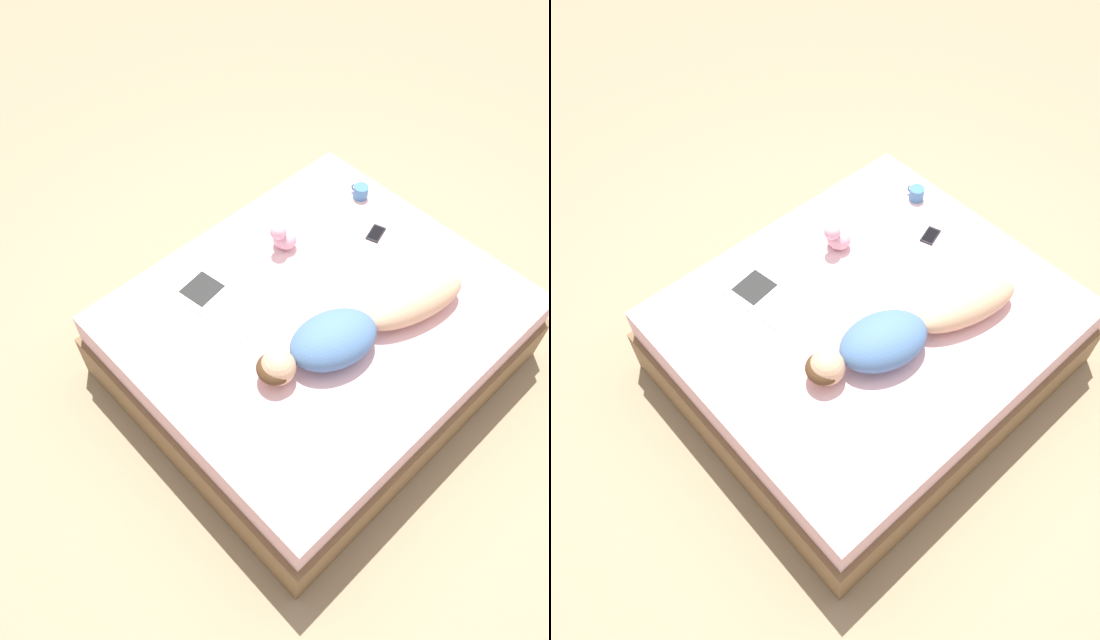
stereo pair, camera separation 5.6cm
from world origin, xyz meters
TOP-DOWN VIEW (x-y plane):
  - ground_plane at (0.00, 0.00)m, footprint 12.00×12.00m
  - bed at (0.00, 0.00)m, footprint 1.75×2.02m
  - person at (-0.27, 0.02)m, footprint 0.51×1.22m
  - open_magazine at (0.40, 0.35)m, footprint 0.56×0.34m
  - coffee_mug at (0.43, -0.81)m, footprint 0.12×0.09m
  - cell_phone at (0.15, -0.64)m, footprint 0.11×0.15m
  - plush_toy at (0.45, -0.17)m, footprint 0.14×0.16m

SIDE VIEW (x-z plane):
  - ground_plane at x=0.00m, z-range 0.00..0.00m
  - bed at x=0.00m, z-range 0.00..0.53m
  - open_magazine at x=0.40m, z-range 0.53..0.54m
  - cell_phone at x=0.15m, z-range 0.53..0.54m
  - coffee_mug at x=0.43m, z-range 0.53..0.61m
  - plush_toy at x=0.45m, z-range 0.52..0.71m
  - person at x=-0.27m, z-range 0.52..0.73m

